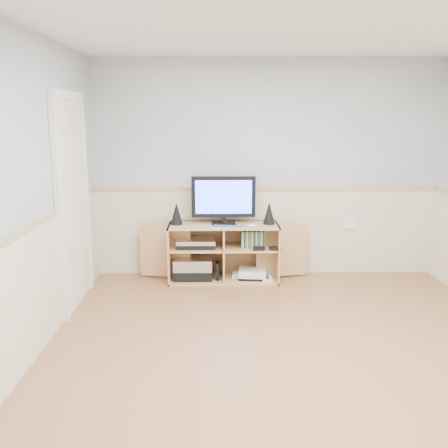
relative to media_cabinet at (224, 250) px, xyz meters
The scene contains 11 objects.
room 2.16m from the media_cabinet, 77.13° to the right, with size 4.04×4.54×2.54m.
media_cabinet is the anchor object (origin of this frame).
monitor 0.61m from the media_cabinet, 90.00° to the right, with size 0.72×0.18×0.54m.
speaker_left 0.69m from the media_cabinet, behind, with size 0.14×0.14×0.25m, color black.
speaker_right 0.68m from the media_cabinet, ahead, with size 0.14×0.14×0.25m, color black.
keyboard 0.38m from the media_cabinet, 78.41° to the right, with size 0.32×0.13×0.01m, color silver.
mouse 0.49m from the media_cabinet, 32.52° to the right, with size 0.10×0.06×0.04m, color white.
av_components 0.36m from the media_cabinet, behind, with size 0.52×0.32×0.47m.
game_consoles 0.42m from the media_cabinet, 11.99° to the right, with size 0.46×0.30×0.11m.
game_cases 0.37m from the media_cabinet, 12.79° to the right, with size 0.27×0.14×0.19m, color #3F8C3F.
wall_outlet 1.53m from the media_cabinet, ahead, with size 0.12×0.03×0.12m, color white.
Camera 1 is at (-0.58, -3.52, 1.83)m, focal length 40.00 mm.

